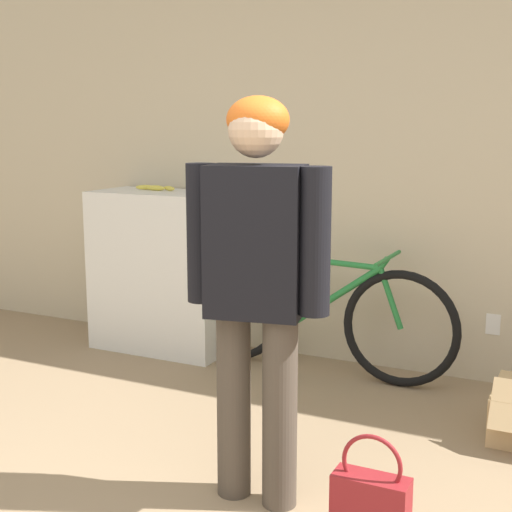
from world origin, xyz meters
name	(u,v)px	position (x,y,z in m)	size (l,w,h in m)	color
wall_back	(406,155)	(0.00, 2.95, 1.30)	(8.00, 0.07, 2.60)	beige
side_shelf	(163,271)	(-1.52, 2.66, 0.52)	(0.90, 0.48, 1.05)	white
person	(256,268)	(-0.10, 1.16, 0.94)	(0.59, 0.29, 1.58)	#4C4238
bicycle	(312,314)	(-0.45, 2.64, 0.36)	(1.75, 0.46, 0.75)	black
banana	(156,188)	(-1.60, 2.71, 1.07)	(0.32, 0.08, 0.03)	#EAD64C
handbag	(370,508)	(0.41, 1.03, 0.15)	(0.27, 0.11, 0.42)	maroon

